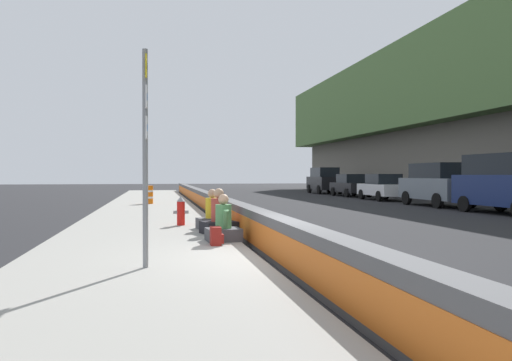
# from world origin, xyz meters

# --- Properties ---
(ground_plane) EXTENTS (160.00, 160.00, 0.00)m
(ground_plane) POSITION_xyz_m (0.00, 0.00, 0.00)
(ground_plane) COLOR #232326
(ground_plane) RESTS_ON ground
(sidewalk_strip) EXTENTS (80.00, 4.40, 0.14)m
(sidewalk_strip) POSITION_xyz_m (0.00, 2.65, 0.07)
(sidewalk_strip) COLOR gray
(sidewalk_strip) RESTS_ON ground_plane
(jersey_barrier) EXTENTS (76.00, 0.45, 0.85)m
(jersey_barrier) POSITION_xyz_m (0.00, 0.00, 0.42)
(jersey_barrier) COLOR #545456
(jersey_barrier) RESTS_ON ground_plane
(route_sign_post) EXTENTS (0.44, 0.09, 3.60)m
(route_sign_post) POSITION_xyz_m (-0.61, 2.51, 2.23)
(route_sign_post) COLOR gray
(route_sign_post) RESTS_ON sidewalk_strip
(fire_hydrant) EXTENTS (0.26, 0.46, 0.88)m
(fire_hydrant) POSITION_xyz_m (6.10, 1.61, 0.59)
(fire_hydrant) COLOR red
(fire_hydrant) RESTS_ON sidewalk_strip
(seated_person_foreground) EXTENTS (0.72, 0.83, 1.08)m
(seated_person_foreground) POSITION_xyz_m (2.38, 0.82, 0.48)
(seated_person_foreground) COLOR #424247
(seated_person_foreground) RESTS_ON sidewalk_strip
(seated_person_middle) EXTENTS (0.91, 1.00, 1.18)m
(seated_person_middle) POSITION_xyz_m (3.81, 0.74, 0.51)
(seated_person_middle) COLOR black
(seated_person_middle) RESTS_ON sidewalk_strip
(seated_person_rear) EXTENTS (0.81, 0.91, 1.13)m
(seated_person_rear) POSITION_xyz_m (4.95, 0.79, 0.49)
(seated_person_rear) COLOR #424247
(seated_person_rear) RESTS_ON sidewalk_strip
(backpack) EXTENTS (0.32, 0.28, 0.40)m
(backpack) POSITION_xyz_m (1.71, 1.07, 0.33)
(backpack) COLOR maroon
(backpack) RESTS_ON sidewalk_strip
(construction_barrel) EXTENTS (0.54, 0.54, 0.95)m
(construction_barrel) POSITION_xyz_m (17.47, 2.75, 0.62)
(construction_barrel) COLOR orange
(construction_barrel) RESTS_ON sidewalk_strip
(parked_car_third) EXTENTS (5.16, 2.22, 2.56)m
(parked_car_third) POSITION_xyz_m (9.13, -12.20, 1.35)
(parked_car_third) COLOR navy
(parked_car_third) RESTS_ON ground_plane
(parked_car_fourth) EXTENTS (4.81, 2.08, 2.28)m
(parked_car_fourth) POSITION_xyz_m (14.54, -12.20, 1.18)
(parked_car_fourth) COLOR slate
(parked_car_fourth) RESTS_ON ground_plane
(parked_car_midline) EXTENTS (4.56, 2.07, 1.71)m
(parked_car_midline) POSITION_xyz_m (20.75, -12.13, 0.86)
(parked_car_midline) COLOR silver
(parked_car_midline) RESTS_ON ground_plane
(parked_car_far) EXTENTS (4.51, 1.97, 1.71)m
(parked_car_far) POSITION_xyz_m (26.39, -12.25, 0.86)
(parked_car_far) COLOR black
(parked_car_far) RESTS_ON ground_plane
(parked_car_farther) EXTENTS (4.87, 2.21, 2.28)m
(parked_car_farther) POSITION_xyz_m (32.32, -12.21, 1.18)
(parked_car_farther) COLOR black
(parked_car_farther) RESTS_ON ground_plane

